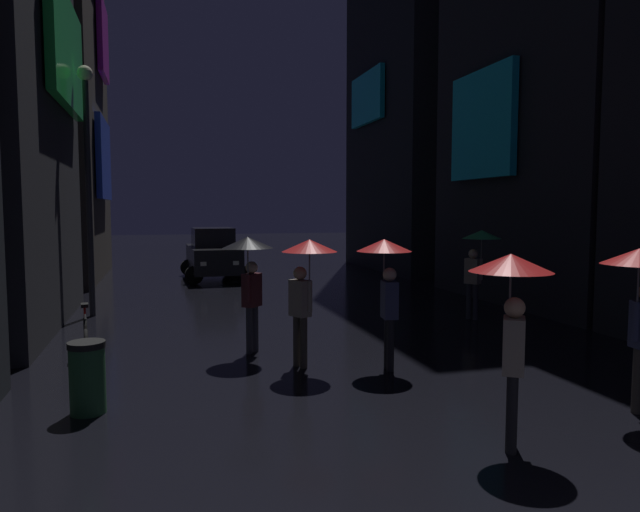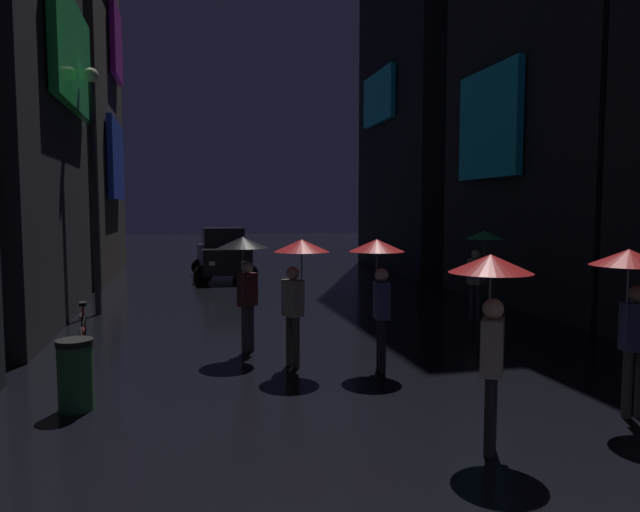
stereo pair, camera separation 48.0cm
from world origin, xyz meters
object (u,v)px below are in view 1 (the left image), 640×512
pedestrian_far_right_red (306,267)px  pedestrian_near_crossing_red (512,296)px  trash_bin (87,377)px  bicycle_parked_at_storefront (86,342)px  car_distant (213,254)px  pedestrian_midstreet_centre_green (479,249)px  streetlamp_left_far (88,163)px  pedestrian_foreground_left_red (386,267)px  pedestrian_foreground_right_black (249,262)px

pedestrian_far_right_red → pedestrian_near_crossing_red: (1.38, -3.58, 0.00)m
pedestrian_far_right_red → trash_bin: 3.65m
bicycle_parked_at_storefront → car_distant: 11.92m
pedestrian_midstreet_centre_green → car_distant: 11.12m
trash_bin → streetlamp_left_far: bearing=95.6°
pedestrian_foreground_left_red → pedestrian_near_crossing_red: bearing=-87.6°
car_distant → streetlamp_left_far: (-3.52, -6.79, 2.78)m
pedestrian_near_crossing_red → car_distant: 16.35m
pedestrian_far_right_red → streetlamp_left_far: 7.34m
pedestrian_foreground_right_black → car_distant: size_ratio=0.51×
streetlamp_left_far → trash_bin: streetlamp_left_far is taller
streetlamp_left_far → pedestrian_foreground_right_black: bearing=-56.4°
pedestrian_foreground_left_red → car_distant: (-1.63, 13.00, -0.74)m
pedestrian_midstreet_centre_green → pedestrian_near_crossing_red: 7.38m
streetlamp_left_far → pedestrian_far_right_red: bearing=-56.4°
car_distant → trash_bin: car_distant is taller
pedestrian_foreground_left_red → pedestrian_midstreet_centre_green: bearing=41.5°
pedestrian_foreground_right_black → trash_bin: size_ratio=2.28×
pedestrian_foreground_right_black → car_distant: (0.38, 11.52, -0.74)m
pedestrian_far_right_red → bicycle_parked_at_storefront: pedestrian_far_right_red is taller
pedestrian_far_right_red → pedestrian_midstreet_centre_green: 5.71m
bicycle_parked_at_storefront → car_distant: bearing=74.8°
pedestrian_midstreet_centre_green → car_distant: bearing=118.5°
pedestrian_midstreet_centre_green → trash_bin: bearing=-152.8°
bicycle_parked_at_storefront → trash_bin: bearing=-82.9°
pedestrian_foreground_left_red → trash_bin: bearing=-168.3°
pedestrian_foreground_right_black → streetlamp_left_far: 6.03m
pedestrian_foreground_left_red → car_distant: size_ratio=0.51×
pedestrian_near_crossing_red → streetlamp_left_far: 11.02m
pedestrian_far_right_red → trash_bin: size_ratio=2.28×
trash_bin → pedestrian_midstreet_centre_green: bearing=27.2°
trash_bin → pedestrian_foreground_right_black: bearing=44.5°
pedestrian_foreground_left_red → pedestrian_near_crossing_red: same height
pedestrian_foreground_left_red → pedestrian_midstreet_centre_green: 4.90m
pedestrian_near_crossing_red → bicycle_parked_at_storefront: (-4.89, 4.75, -1.28)m
pedestrian_near_crossing_red → trash_bin: 5.28m
pedestrian_midstreet_centre_green → pedestrian_near_crossing_red: same height
pedestrian_far_right_red → pedestrian_near_crossing_red: 3.84m
pedestrian_foreground_left_red → bicycle_parked_at_storefront: bearing=162.4°
car_distant → trash_bin: (-2.82, -13.92, -0.46)m
pedestrian_foreground_right_black → bicycle_parked_at_storefront: size_ratio=1.17×
pedestrian_foreground_right_black → trash_bin: 3.63m
pedestrian_foreground_right_black → bicycle_parked_at_storefront: (-2.75, 0.03, -1.28)m
pedestrian_foreground_left_red → pedestrian_near_crossing_red: (0.14, -3.24, 0.00)m
bicycle_parked_at_storefront → pedestrian_foreground_right_black: bearing=-0.5°
pedestrian_near_crossing_red → streetlamp_left_far: (-5.29, 9.45, 2.04)m
pedestrian_foreground_left_red → trash_bin: size_ratio=2.28×
pedestrian_foreground_right_black → bicycle_parked_at_storefront: 3.03m
pedestrian_foreground_right_black → bicycle_parked_at_storefront: pedestrian_foreground_right_black is taller
pedestrian_near_crossing_red → trash_bin: bearing=153.2°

